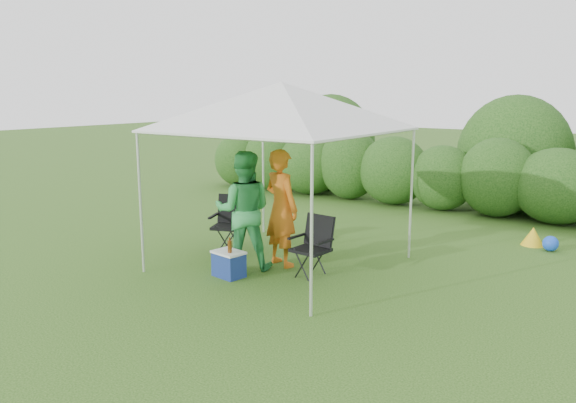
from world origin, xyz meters
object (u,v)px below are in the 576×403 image
Objects in this scene: canopy at (281,107)px; chair_left at (230,219)px; chair_right at (314,242)px; woman at (244,211)px; cooler at (229,264)px; man at (281,208)px.

chair_left is at bearing 169.83° from canopy.
chair_right is 1.96m from chair_left.
canopy reaches higher than chair_right.
chair_left is (-1.93, 0.35, 0.03)m from chair_right.
woman reaches higher than chair_left.
canopy is at bearing -31.91° from chair_left.
chair_right is at bearing 48.27° from cooler.
chair_left is 1.33m from man.
cooler is at bearing -135.71° from chair_right.
canopy is 1.69× the size of man.
canopy is at bearing 81.20° from cooler.
chair_left is at bearing -71.69° from woman.
canopy reaches higher than woman.
chair_left is 1.53m from cooler.
chair_right is at bearing -174.14° from man.
canopy is 1.71× the size of woman.
woman is 3.61× the size of cooler.
cooler is at bearing 87.41° from man.
chair_right is 0.49× the size of man.
man is 1.20m from cooler.
canopy reaches higher than chair_left.
cooler is (0.07, -0.45, -0.71)m from woman.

